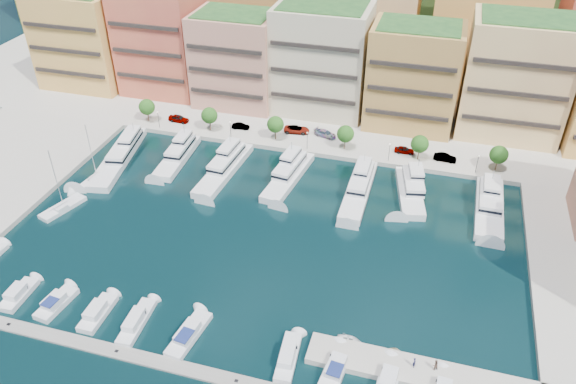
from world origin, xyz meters
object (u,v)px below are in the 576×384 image
Objects in this scene: cruiser_0 at (19,295)px; sailboat_1 at (63,208)px; sailboat_2 at (96,179)px; yacht_2 at (225,166)px; lamppost_2 at (307,138)px; car_0 at (179,118)px; yacht_6 at (489,205)px; cruiser_3 at (136,322)px; cruiser_1 at (56,304)px; cruiser_8 at (388,381)px; tree_5 at (499,155)px; yacht_3 at (289,173)px; yacht_4 at (359,187)px; car_1 at (241,126)px; lamppost_3 at (390,149)px; tree_0 at (147,107)px; lamppost_0 at (158,117)px; tender_0 at (349,340)px; car_3 at (325,134)px; person_0 at (414,362)px; car_4 at (404,150)px; car_2 at (297,129)px; cruiser_2 at (98,313)px; tender_1 at (395,350)px; tree_2 at (275,124)px; tree_1 at (209,115)px; lamppost_4 at (478,161)px; lamppost_1 at (230,127)px; cruiser_4 at (189,335)px; tree_4 at (420,144)px; cruiser_6 at (288,358)px; yacht_5 at (410,189)px; yacht_0 at (121,154)px; car_5 at (445,158)px; yacht_1 at (178,155)px; cruiser_7 at (335,369)px; tree_3 at (345,134)px.

sailboat_1 is (-7.27, 22.21, -0.24)m from cruiser_0.
yacht_2 is at bearing 24.38° from sailboat_2.
lamppost_2 reaches higher than car_0.
yacht_6 is 1.48× the size of sailboat_2.
cruiser_3 is (20.56, -0.02, -0.00)m from cruiser_0.
cruiser_1 reaches higher than cruiser_8.
yacht_3 is at bearing -161.97° from tree_5.
cruiser_8 is (37.33, 0.02, 0.00)m from cruiser_3.
tree_5 is at bearing 28.61° from yacht_4.
yacht_3 reaches higher than car_1.
lamppost_3 is 0.57× the size of cruiser_8.
cruiser_3 is at bearing -138.54° from yacht_6.
cruiser_1 is at bearing -179.98° from cruiser_8.
tree_0 is 29.29m from yacht_2.
lamppost_0 reaches higher than tender_0.
tree_0 is 1.08× the size of car_3.
car_4 is at bearing 1.39° from person_0.
car_2 is at bearing 100.42° from yacht_3.
car_1 reaches higher than cruiser_2.
cruiser_2 is 44.46m from tender_1.
tree_2 is at bearing 48.58° from sailboat_1.
person_0 is at bearing -46.37° from tree_1.
car_0 is (-68.92, 4.04, -1.98)m from lamppost_4.
yacht_2 is (3.30, -12.03, -2.62)m from lamppost_1.
tree_0 and tree_1 have the same top height.
car_0 reaches higher than cruiser_4.
cruiser_8 is at bearing -88.51° from tree_4.
yacht_2 is 24.31m from car_0.
cruiser_6 is (11.63, -55.79, -3.28)m from lamppost_2.
tender_0 is (5.37, -38.23, -0.73)m from yacht_4.
yacht_3 is 22.78m from car_1.
tree_5 is 82.44m from cruiser_2.
cruiser_0 is (-14.37, -55.78, -3.28)m from lamppost_1.
yacht_4 reaches higher than cruiser_2.
yacht_4 reaches higher than lamppost_1.
yacht_5 is at bearing -21.02° from tree_2.
sailboat_2 is at bearing -87.56° from tree_0.
lamppost_3 is (-22.00, -2.30, -0.92)m from tree_5.
yacht_5 is 2.01× the size of cruiser_6.
lamppost_3 is 23.26m from car_2.
cruiser_8 is at bearing -106.50° from yacht_6.
yacht_0 is 5.30× the size of car_5.
yacht_6 reaches higher than car_5.
yacht_1 reaches higher than cruiser_8.
car_0 is 35.63m from car_3.
yacht_2 is at bearing 153.48° from car_3.
yacht_4 is 2.59× the size of cruiser_7.
tree_3 reaches higher than cruiser_4.
tree_3 is 13.27m from car_2.
cruiser_4 is at bearing 156.93° from car_4.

